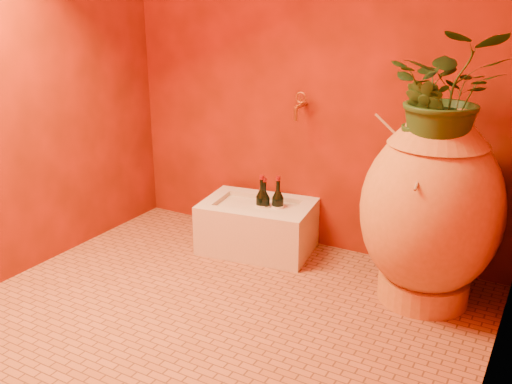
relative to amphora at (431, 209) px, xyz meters
The scene contains 11 objects.
floor 1.17m from the amphora, 143.72° to the right, with size 2.50×2.50×0.00m, color brown.
wall_back 1.19m from the amphora, 156.14° to the left, with size 2.50×0.02×2.50m, color #511804.
wall_left 2.31m from the amphora, 163.45° to the right, with size 0.02×2.00×2.50m, color #511804.
amphora is the anchor object (origin of this frame).
stone_basin 1.13m from the amphora, behind, with size 0.73×0.55×0.31m.
wine_bottle_a 1.07m from the amphora, behind, with size 0.07×0.07×0.30m.
wine_bottle_b 0.99m from the amphora, behind, with size 0.08×0.08×0.31m.
wine_bottle_c 1.08m from the amphora, behind, with size 0.08×0.08×0.31m.
wall_tap 1.01m from the amphora, 161.63° to the left, with size 0.07×0.15×0.16m.
plant_main 0.59m from the amphora, 47.18° to the right, with size 0.53×0.46×0.59m, color #1D3F16.
plant_side 0.47m from the amphora, 132.27° to the right, with size 0.22×0.18×0.41m, color #1D3F16.
Camera 1 is at (1.40, -2.15, 1.53)m, focal length 40.00 mm.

